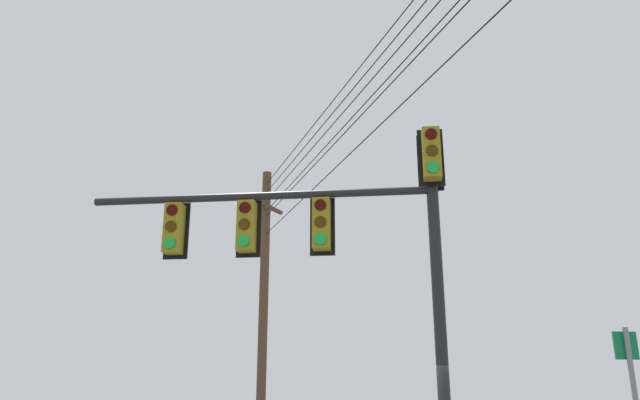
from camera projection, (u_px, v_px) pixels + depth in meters
The scene contains 2 objects.
signal_mast_assembly at pixel (343, 234), 10.35m from camera, with size 4.46×5.10×6.50m.
utility_pole_wooden at pixel (264, 302), 20.99m from camera, with size 2.07×0.85×9.79m.
Camera 1 is at (-7.29, -6.83, 2.19)m, focal length 33.81 mm.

